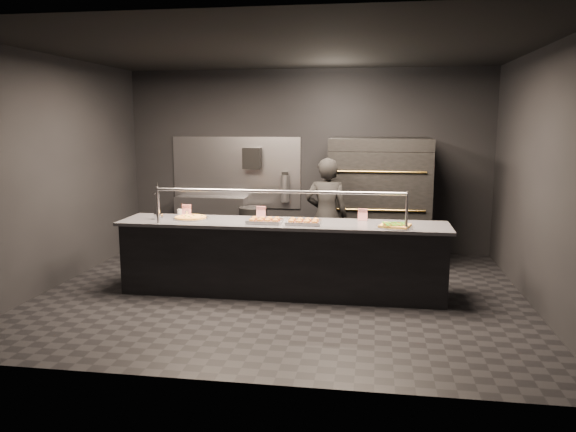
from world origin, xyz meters
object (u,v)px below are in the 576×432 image
object	(u,v)px
pizza_oven	(379,200)
prep_shelf	(212,223)
slider_tray_b	(304,222)
square_pizza	(395,226)
worker	(326,216)
slider_tray_a	(265,221)
beer_tap	(158,208)
service_counter	(282,258)
trash_bin	(253,230)
fire_extinguisher	(285,188)
round_pizza	(191,218)
towel_dispenser	(252,158)

from	to	relation	value
pizza_oven	prep_shelf	xyz separation A→B (m)	(-2.80, 0.42, -0.52)
prep_shelf	slider_tray_b	size ratio (longest dim) A/B	2.79
square_pizza	worker	world-z (taller)	worker
slider_tray_a	beer_tap	bearing A→B (deg)	178.37
service_counter	trash_bin	world-z (taller)	service_counter
pizza_oven	trash_bin	bearing A→B (deg)	173.69
fire_extinguisher	round_pizza	xyz separation A→B (m)	(-0.85, -2.34, -0.12)
square_pizza	worker	size ratio (longest dim) A/B	0.26
beer_tap	slider_tray_a	size ratio (longest dim) A/B	1.15
pizza_oven	towel_dispenser	bearing A→B (deg)	166.86
beer_tap	square_pizza	world-z (taller)	beer_tap
pizza_oven	slider_tray_a	size ratio (longest dim) A/B	4.54
round_pizza	trash_bin	world-z (taller)	round_pizza
service_counter	fire_extinguisher	size ratio (longest dim) A/B	8.12
slider_tray_b	trash_bin	bearing A→B (deg)	116.87
towel_dispenser	round_pizza	world-z (taller)	towel_dispenser
prep_shelf	beer_tap	size ratio (longest dim) A/B	2.49
fire_extinguisher	slider_tray_a	size ratio (longest dim) A/B	1.20
towel_dispenser	slider_tray_a	bearing A→B (deg)	-74.26
towel_dispenser	fire_extinguisher	distance (m)	0.74
towel_dispenser	slider_tray_b	distance (m)	2.81
trash_bin	service_counter	bearing A→B (deg)	-68.42
service_counter	towel_dispenser	world-z (taller)	towel_dispenser
towel_dispenser	trash_bin	size ratio (longest dim) A/B	0.46
fire_extinguisher	trash_bin	size ratio (longest dim) A/B	0.66
towel_dispenser	worker	size ratio (longest dim) A/B	0.21
beer_tap	round_pizza	bearing A→B (deg)	12.99
slider_tray_a	trash_bin	distance (m)	2.36
prep_shelf	square_pizza	distance (m)	3.90
beer_tap	round_pizza	xyz separation A→B (m)	(0.40, 0.09, -0.12)
prep_shelf	square_pizza	bearing A→B (deg)	-39.67
trash_bin	worker	distance (m)	1.72
beer_tap	slider_tray_b	size ratio (longest dim) A/B	1.12
pizza_oven	towel_dispenser	size ratio (longest dim) A/B	5.46
beer_tap	worker	world-z (taller)	worker
pizza_oven	fire_extinguisher	bearing A→B (deg)	162.11
service_counter	prep_shelf	distance (m)	2.82
trash_bin	slider_tray_b	bearing A→B (deg)	-63.13
service_counter	square_pizza	distance (m)	1.47
slider_tray_a	slider_tray_b	size ratio (longest dim) A/B	0.98
prep_shelf	slider_tray_b	world-z (taller)	slider_tray_b
slider_tray_a	prep_shelf	bearing A→B (deg)	120.22
worker	round_pizza	bearing A→B (deg)	30.01
prep_shelf	round_pizza	xyz separation A→B (m)	(0.40, -2.26, 0.49)
fire_extinguisher	square_pizza	bearing A→B (deg)	-55.87
beer_tap	slider_tray_b	bearing A→B (deg)	-1.60
slider_tray_a	worker	world-z (taller)	worker
towel_dispenser	trash_bin	bearing A→B (deg)	-77.41
beer_tap	worker	bearing A→B (deg)	28.60
worker	slider_tray_b	bearing A→B (deg)	79.51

